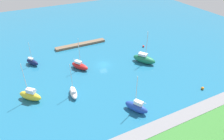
# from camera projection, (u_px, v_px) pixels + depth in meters

# --- Properties ---
(water) EXTENTS (160.00, 160.00, 0.00)m
(water) POSITION_uv_depth(u_px,v_px,m) (104.00, 65.00, 68.68)
(water) COLOR #1E668C
(water) RESTS_ON ground
(pier_dock) EXTENTS (20.04, 2.38, 0.86)m
(pier_dock) POSITION_uv_depth(u_px,v_px,m) (81.00, 44.00, 80.90)
(pier_dock) COLOR brown
(pier_dock) RESTS_ON ground
(breakwater) EXTENTS (65.66, 3.39, 1.08)m
(breakwater) POSITION_uv_depth(u_px,v_px,m) (161.00, 126.00, 45.34)
(breakwater) COLOR gray
(breakwater) RESTS_ON ground
(sailboat_navy_outer_mooring) EXTENTS (4.06, 5.15, 8.25)m
(sailboat_navy_outer_mooring) POSITION_uv_depth(u_px,v_px,m) (32.00, 62.00, 68.09)
(sailboat_navy_outer_mooring) COLOR #141E4C
(sailboat_navy_outer_mooring) RESTS_ON water
(sailboat_green_mid_basin) EXTENTS (6.56, 8.14, 11.25)m
(sailboat_green_mid_basin) POSITION_uv_depth(u_px,v_px,m) (144.00, 59.00, 69.14)
(sailboat_green_mid_basin) COLOR #19724C
(sailboat_green_mid_basin) RESTS_ON water
(sailboat_white_east_end) EXTENTS (2.45, 5.61, 9.59)m
(sailboat_white_east_end) POSITION_uv_depth(u_px,v_px,m) (73.00, 92.00, 54.77)
(sailboat_white_east_end) COLOR white
(sailboat_white_east_end) RESTS_ON water
(sailboat_blue_near_pier) EXTENTS (4.65, 6.12, 10.10)m
(sailboat_blue_near_pier) POSITION_uv_depth(u_px,v_px,m) (136.00, 107.00, 49.48)
(sailboat_blue_near_pier) COLOR #2347B2
(sailboat_blue_near_pier) RESTS_ON water
(sailboat_red_lone_south) EXTENTS (5.12, 6.59, 10.72)m
(sailboat_red_lone_south) POSITION_uv_depth(u_px,v_px,m) (80.00, 66.00, 65.93)
(sailboat_red_lone_south) COLOR red
(sailboat_red_lone_south) RESTS_ON water
(sailboat_yellow_along_channel) EXTENTS (5.89, 5.90, 10.89)m
(sailboat_yellow_along_channel) POSITION_uv_depth(u_px,v_px,m) (30.00, 95.00, 52.95)
(sailboat_yellow_along_channel) COLOR yellow
(sailboat_yellow_along_channel) RESTS_ON water
(mooring_buoy_red) EXTENTS (0.76, 0.76, 0.76)m
(mooring_buoy_red) POSITION_uv_depth(u_px,v_px,m) (143.00, 46.00, 79.69)
(mooring_buoy_red) COLOR red
(mooring_buoy_red) RESTS_ON water
(mooring_buoy_orange) EXTENTS (0.81, 0.81, 0.81)m
(mooring_buoy_orange) POSITION_uv_depth(u_px,v_px,m) (203.00, 88.00, 57.18)
(mooring_buoy_orange) COLOR orange
(mooring_buoy_orange) RESTS_ON water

